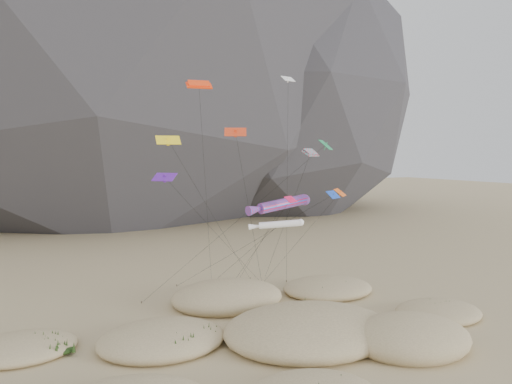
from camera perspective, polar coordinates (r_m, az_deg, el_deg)
ground at (r=48.42m, az=5.97°, el=-17.67°), size 500.00×500.00×0.00m
dunes at (r=51.66m, az=2.36°, el=-15.35°), size 52.12×35.67×3.94m
dune_grass at (r=50.99m, az=3.45°, el=-15.48°), size 43.20×27.22×1.50m
kite_stakes at (r=68.63m, az=-2.88°, el=-10.82°), size 20.93×8.00×0.30m
rainbow_tube_kite at (r=54.44m, az=2.89°, el=-1.42°), size 8.61×15.29×13.61m
white_tube_kite at (r=53.13m, az=2.45°, el=-3.74°), size 5.54×16.86×11.25m
orange_parafoil at (r=54.82m, az=-6.51°, el=11.77°), size 8.39×15.20×26.04m
multi_parafoil at (r=55.78m, az=6.17°, el=4.27°), size 5.11×18.93×18.76m
delta_kites at (r=55.44m, az=1.28°, el=3.32°), size 23.72×21.01×27.55m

